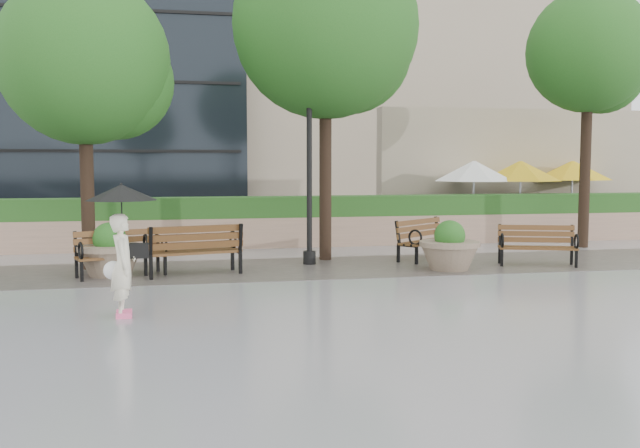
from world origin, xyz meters
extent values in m
plane|color=gray|center=(0.00, 0.00, 0.00)|extent=(100.00, 100.00, 0.00)
cube|color=#383330|center=(0.00, 3.00, 0.01)|extent=(28.00, 3.20, 0.01)
cube|color=tan|center=(0.00, 7.00, 0.40)|extent=(24.00, 0.80, 0.80)
cube|color=#1D4A18|center=(0.00, 7.00, 1.08)|extent=(24.00, 0.75, 0.55)
cube|color=tan|center=(9.50, 10.00, 2.00)|extent=(10.00, 0.60, 4.00)
cube|color=#1D4A18|center=(9.00, 7.80, 0.45)|extent=(8.00, 0.50, 0.90)
cube|color=black|center=(0.00, 11.00, 0.00)|extent=(40.00, 7.00, 0.00)
cube|color=tan|center=(10.00, 23.00, 10.00)|extent=(18.00, 10.00, 20.00)
cube|color=brown|center=(-2.93, 2.54, 0.42)|extent=(1.80, 1.04, 0.05)
cube|color=brown|center=(-3.02, 2.79, 0.72)|extent=(1.67, 0.66, 0.40)
cube|color=black|center=(-2.94, 2.56, 0.22)|extent=(1.83, 1.13, 0.44)
torus|color=black|center=(-3.65, 2.11, 0.59)|extent=(0.16, 0.35, 0.35)
torus|color=black|center=(-2.11, 2.63, 0.59)|extent=(0.16, 0.35, 0.35)
cube|color=brown|center=(-1.54, 2.55, 0.47)|extent=(1.99, 0.99, 0.05)
cube|color=brown|center=(-1.47, 2.26, 0.80)|extent=(1.89, 0.56, 0.45)
cube|color=black|center=(-1.53, 2.52, 0.24)|extent=(2.02, 1.09, 0.49)
torus|color=black|center=(-0.71, 2.94, 0.66)|extent=(0.14, 0.39, 0.39)
torus|color=black|center=(-2.46, 2.54, 0.66)|extent=(0.14, 0.39, 0.39)
cube|color=brown|center=(3.88, 3.69, 0.43)|extent=(1.72, 1.49, 0.05)
cube|color=brown|center=(3.71, 3.91, 0.73)|extent=(1.47, 1.17, 0.41)
cube|color=black|center=(3.86, 3.71, 0.22)|extent=(1.78, 1.57, 0.45)
torus|color=black|center=(3.33, 3.04, 0.61)|extent=(0.26, 0.32, 0.36)
torus|color=black|center=(4.65, 4.06, 0.61)|extent=(0.26, 0.32, 0.36)
cube|color=brown|center=(5.87, 2.29, 0.40)|extent=(1.72, 1.00, 0.05)
cube|color=brown|center=(5.96, 2.53, 0.69)|extent=(1.60, 0.64, 0.39)
cube|color=black|center=(5.88, 2.31, 0.21)|extent=(1.75, 1.09, 0.42)
torus|color=black|center=(5.08, 2.38, 0.57)|extent=(0.15, 0.34, 0.34)
torus|color=black|center=(6.56, 1.88, 0.57)|extent=(0.15, 0.34, 0.34)
cylinder|color=#7F6B56|center=(-3.17, 2.72, 0.57)|extent=(1.29, 1.29, 0.10)
sphere|color=#194F16|center=(-3.17, 2.72, 0.75)|extent=(0.66, 0.66, 0.66)
cylinder|color=#7F6B56|center=(3.77, 2.12, 0.56)|extent=(1.26, 1.26, 0.10)
sphere|color=#194F16|center=(3.77, 2.12, 0.73)|extent=(0.65, 0.65, 0.65)
cylinder|color=black|center=(1.03, 3.52, 2.19)|extent=(0.12, 0.12, 4.38)
cylinder|color=black|center=(1.03, 3.52, 0.15)|extent=(0.28, 0.28, 0.30)
sphere|color=black|center=(1.03, 3.52, 4.43)|extent=(0.24, 0.24, 0.24)
cylinder|color=black|center=(-3.69, 3.75, 2.05)|extent=(0.28, 0.28, 4.10)
sphere|color=#194F16|center=(-3.69, 3.75, 4.39)|extent=(3.53, 3.53, 3.53)
sphere|color=#194F16|center=(-3.09, 4.05, 3.98)|extent=(2.47, 2.47, 2.47)
cylinder|color=black|center=(1.53, 4.18, 2.50)|extent=(0.28, 0.28, 5.00)
sphere|color=#194F16|center=(1.53, 4.18, 5.36)|extent=(4.22, 4.22, 4.22)
sphere|color=#194F16|center=(2.13, 4.48, 4.86)|extent=(2.96, 2.96, 2.96)
cylinder|color=black|center=(8.81, 5.26, 2.41)|extent=(0.28, 0.28, 4.83)
sphere|color=#194F16|center=(8.81, 5.26, 5.17)|extent=(3.22, 3.22, 3.22)
sphere|color=#194F16|center=(9.41, 5.56, 4.69)|extent=(2.25, 2.25, 2.25)
cylinder|color=black|center=(7.05, 8.44, 0.05)|extent=(0.40, 0.40, 0.10)
cylinder|color=#99999E|center=(7.05, 8.44, 1.10)|extent=(0.06, 0.06, 2.20)
cone|color=white|center=(7.05, 8.44, 2.00)|extent=(2.50, 2.50, 0.60)
cylinder|color=black|center=(8.53, 8.33, 0.05)|extent=(0.40, 0.40, 0.10)
cylinder|color=#99999E|center=(8.53, 8.33, 1.10)|extent=(0.06, 0.06, 2.20)
cone|color=gold|center=(8.53, 8.33, 2.00)|extent=(2.50, 2.50, 0.60)
cylinder|color=black|center=(10.74, 9.10, 0.05)|extent=(0.40, 0.40, 0.10)
cylinder|color=#99999E|center=(10.74, 9.10, 1.10)|extent=(0.06, 0.06, 2.20)
cone|color=gold|center=(10.74, 9.10, 2.00)|extent=(2.50, 2.50, 0.60)
imported|color=silver|center=(-3.65, 9.87, 0.61)|extent=(3.84, 1.69, 1.23)
imported|color=#ECE4C6|center=(-2.64, -1.19, 0.81)|extent=(0.43, 0.61, 1.63)
cube|color=#F2598C|center=(-2.64, -1.07, 0.04)|extent=(0.11, 0.23, 0.08)
cube|color=#F2598C|center=(-2.63, -1.33, 0.04)|extent=(0.11, 0.23, 0.08)
cube|color=black|center=(-2.42, -1.13, 0.96)|extent=(0.12, 0.31, 0.22)
sphere|color=white|center=(-2.80, -0.97, 0.66)|extent=(0.28, 0.28, 0.28)
cylinder|color=black|center=(-2.64, -1.14, 1.42)|extent=(0.02, 0.02, 0.86)
cone|color=black|center=(-2.64, -1.14, 1.83)|extent=(1.06, 1.06, 0.22)
camera|label=1|loc=(-1.85, -11.91, 2.28)|focal=40.00mm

